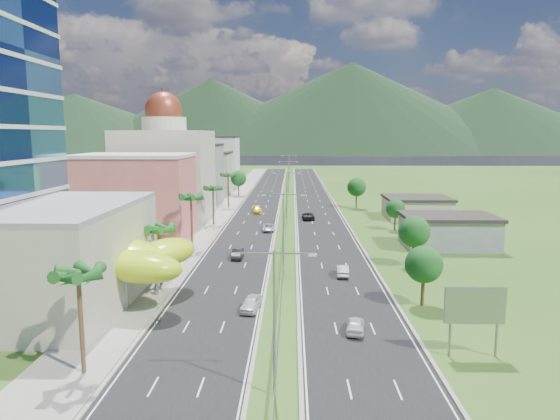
{
  "coord_description": "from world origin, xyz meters",
  "views": [
    {
      "loc": [
        1.28,
        -59.44,
        19.15
      ],
      "look_at": [
        -0.71,
        20.49,
        7.0
      ],
      "focal_mm": 32.0,
      "sensor_mm": 36.0,
      "label": 1
    }
  ],
  "objects": [
    {
      "name": "streetlight_median_b",
      "position": [
        0.0,
        10.0,
        6.75
      ],
      "size": [
        6.04,
        0.25,
        11.0
      ],
      "color": "gray",
      "rests_on": "ground"
    },
    {
      "name": "road_right",
      "position": [
        7.5,
        90.0,
        0.02
      ],
      "size": [
        11.0,
        260.0,
        0.04
      ],
      "primitive_type": "cube",
      "color": "black",
      "rests_on": "ground"
    },
    {
      "name": "midrise_grey",
      "position": [
        -27.0,
        80.0,
        8.0
      ],
      "size": [
        16.0,
        15.0,
        16.0
      ],
      "primitive_type": "cube",
      "color": "gray",
      "rests_on": "ground"
    },
    {
      "name": "car_yellow_far_left",
      "position": [
        -7.29,
        61.45,
        0.81
      ],
      "size": [
        2.89,
        5.59,
        1.55
      ],
      "primitive_type": "imported",
      "rotation": [
        0.0,
        0.0,
        0.14
      ],
      "color": "yellow",
      "rests_on": "road_left"
    },
    {
      "name": "leafy_tree_rc",
      "position": [
        22.0,
        40.0,
        4.37
      ],
      "size": [
        3.85,
        3.85,
        6.33
      ],
      "color": "#47301C",
      "rests_on": "ground"
    },
    {
      "name": "streetlight_median_a",
      "position": [
        0.0,
        -25.0,
        6.75
      ],
      "size": [
        6.04,
        0.25,
        11.0
      ],
      "color": "gray",
      "rests_on": "ground"
    },
    {
      "name": "mountain_ridge",
      "position": [
        60.0,
        450.0,
        0.0
      ],
      "size": [
        860.0,
        140.0,
        90.0
      ],
      "primitive_type": null,
      "color": "black",
      "rests_on": "ground"
    },
    {
      "name": "palm_tree_a",
      "position": [
        -15.5,
        -22.0,
        8.02
      ],
      "size": [
        3.6,
        3.6,
        9.1
      ],
      "color": "#47301C",
      "rests_on": "ground"
    },
    {
      "name": "palm_tree_e",
      "position": [
        -15.5,
        70.0,
        8.31
      ],
      "size": [
        3.6,
        3.6,
        9.4
      ],
      "color": "#47301C",
      "rests_on": "ground"
    },
    {
      "name": "sidewalk_left",
      "position": [
        -17.0,
        90.0,
        0.06
      ],
      "size": [
        7.0,
        260.0,
        0.12
      ],
      "primitive_type": "cube",
      "color": "gray",
      "rests_on": "ground"
    },
    {
      "name": "streetlight_median_c",
      "position": [
        0.0,
        50.0,
        6.75
      ],
      "size": [
        6.04,
        0.25,
        11.0
      ],
      "color": "gray",
      "rests_on": "ground"
    },
    {
      "name": "motorcycle",
      "position": [
        -12.3,
        -11.79,
        0.68
      ],
      "size": [
        0.78,
        2.06,
        1.29
      ],
      "primitive_type": "imported",
      "rotation": [
        0.0,
        0.0,
        -0.09
      ],
      "color": "black",
      "rests_on": "road_left"
    },
    {
      "name": "palm_tree_b",
      "position": [
        -15.5,
        2.0,
        7.06
      ],
      "size": [
        3.6,
        3.6,
        8.1
      ],
      "color": "#47301C",
      "rests_on": "ground"
    },
    {
      "name": "leafy_tree_ra",
      "position": [
        16.0,
        -5.0,
        4.78
      ],
      "size": [
        4.2,
        4.2,
        6.9
      ],
      "color": "#47301C",
      "rests_on": "ground"
    },
    {
      "name": "leafy_tree_rd",
      "position": [
        18.0,
        70.0,
        5.58
      ],
      "size": [
        4.9,
        4.9,
        8.05
      ],
      "color": "#47301C",
      "rests_on": "ground"
    },
    {
      "name": "palm_tree_c",
      "position": [
        -15.5,
        22.0,
        8.5
      ],
      "size": [
        3.6,
        3.6,
        9.6
      ],
      "color": "#47301C",
      "rests_on": "ground"
    },
    {
      "name": "road_left",
      "position": [
        -7.5,
        90.0,
        0.02
      ],
      "size": [
        11.0,
        260.0,
        0.04
      ],
      "primitive_type": "cube",
      "color": "black",
      "rests_on": "ground"
    },
    {
      "name": "lime_canopy",
      "position": [
        -20.0,
        -4.0,
        4.99
      ],
      "size": [
        18.0,
        15.0,
        7.4
      ],
      "color": "#BCE516",
      "rests_on": "ground"
    },
    {
      "name": "shed_far",
      "position": [
        30.0,
        55.0,
        2.2
      ],
      "size": [
        14.0,
        12.0,
        4.4
      ],
      "primitive_type": "cube",
      "color": "#AAA18C",
      "rests_on": "ground"
    },
    {
      "name": "leafy_tree_lfar",
      "position": [
        -15.5,
        95.0,
        5.58
      ],
      "size": [
        4.9,
        4.9,
        8.05
      ],
      "color": "#47301C",
      "rests_on": "ground"
    },
    {
      "name": "shed_near",
      "position": [
        28.0,
        25.0,
        2.5
      ],
      "size": [
        15.0,
        10.0,
        5.0
      ],
      "primitive_type": "cube",
      "color": "gray",
      "rests_on": "ground"
    },
    {
      "name": "median_guardrail",
      "position": [
        0.0,
        71.99,
        0.62
      ],
      "size": [
        0.1,
        216.06,
        0.76
      ],
      "color": "gray",
      "rests_on": "ground"
    },
    {
      "name": "car_white_near_right",
      "position": [
        7.5,
        -12.86,
        0.75
      ],
      "size": [
        2.31,
        4.39,
        1.42
      ],
      "primitive_type": "imported",
      "rotation": [
        0.0,
        0.0,
        2.99
      ],
      "color": "white",
      "rests_on": "road_right"
    },
    {
      "name": "ground",
      "position": [
        0.0,
        0.0,
        0.0
      ],
      "size": [
        500.0,
        500.0,
        0.0
      ],
      "primitive_type": "plane",
      "color": "#2D5119",
      "rests_on": "ground"
    },
    {
      "name": "pink_shophouse",
      "position": [
        -28.0,
        32.0,
        7.5
      ],
      "size": [
        20.0,
        15.0,
        15.0
      ],
      "primitive_type": "cube",
      "color": "#CB5953",
      "rests_on": "ground"
    },
    {
      "name": "streetlight_median_d",
      "position": [
        0.0,
        95.0,
        6.75
      ],
      "size": [
        6.04,
        0.25,
        11.0
      ],
      "color": "gray",
      "rests_on": "ground"
    },
    {
      "name": "midrise_beige",
      "position": [
        -27.0,
        102.0,
        6.5
      ],
      "size": [
        16.0,
        15.0,
        13.0
      ],
      "primitive_type": "cube",
      "color": "#AAA18C",
      "rests_on": "ground"
    },
    {
      "name": "leafy_tree_rb",
      "position": [
        19.0,
        12.0,
        5.18
      ],
      "size": [
        4.55,
        4.55,
        7.47
      ],
      "color": "#47301C",
      "rests_on": "ground"
    },
    {
      "name": "car_silver_right",
      "position": [
        8.15,
        6.8,
        0.8
      ],
      "size": [
        1.78,
        4.64,
        1.51
      ],
      "primitive_type": "imported",
      "rotation": [
        0.0,
        0.0,
        3.1
      ],
      "color": "#AFB3B7",
      "rests_on": "road_right"
    },
    {
      "name": "billboard",
      "position": [
        17.0,
        -18.0,
        4.42
      ],
      "size": [
        5.2,
        0.35,
        6.2
      ],
      "color": "gray",
      "rests_on": "ground"
    },
    {
      "name": "palm_tree_d",
      "position": [
        -15.5,
        45.0,
        7.54
      ],
      "size": [
        3.6,
        3.6,
        8.6
      ],
      "color": "#47301C",
      "rests_on": "ground"
    },
    {
      "name": "car_white_near_left",
      "position": [
        -3.2,
        -7.01,
        0.81
      ],
      "size": [
        2.49,
        4.73,
        1.53
      ],
      "primitive_type": "imported",
      "rotation": [
        0.0,
        0.0,
        -0.16
      ],
      "color": "silver",
      "rests_on": "road_left"
    },
    {
      "name": "streetlight_median_e",
      "position": [
        0.0,
        140.0,
        6.75
      ],
      "size": [
        6.04,
        0.25,
        11.0
      ],
      "color": "gray",
      "rests_on": "ground"
    },
    {
      "name": "midrise_white",
      "position": [
        -27.0,
        125.0,
        9.0
      ],
      "size": [
        16.0,
        15.0,
        18.0
      ],
      "primitive_type": "cube",
      "color": "silver",
      "rests_on": "ground"
    },
    {
      "name": "car_dark_left",
      "position": [
        -7.19,
        15.95,
        0.78
      ],
      "size": [
        1.64,
        4.55,
        1.49
      ],
      "primitive_type": "imported",
      "rotation": [
        0.0,
        0.0,
        -0.02
      ],
      "color": "black",
      "rests_on": "road_left"
    },
    {
      "name": "car_dark_far_right",
      "position": [
        4.88,
        52.32,
        0.84
      ],
      "size": [
        2.84,
        5.84,
        1.6
      ],
      "primitive_type": "imported",
      "rotation": [
        0.0,
        0.0,
        3.17
      ],
      "color": "black",
      "rests_on": "road_right"
    },
    {
      "name": "domed_building",
      "position": [
        -28.0,
        55.0,
        11.35
      ],
      "size": [
        20.0,
        20.0,
        28.7
      ],
      "color": "#BDB89D",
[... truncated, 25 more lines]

